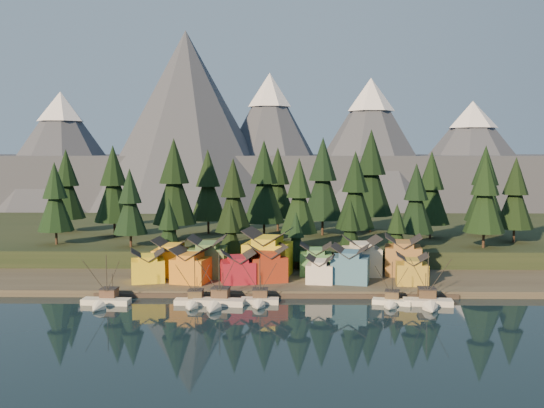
{
  "coord_description": "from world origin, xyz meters",
  "views": [
    {
      "loc": [
        1.33,
        -115.38,
        32.09
      ],
      "look_at": [
        -1.05,
        30.0,
        19.41
      ],
      "focal_mm": 40.0,
      "sensor_mm": 36.0,
      "label": 1
    }
  ],
  "objects_px": {
    "boat_1": "(194,296)",
    "boat_2": "(217,296)",
    "house_back_0": "(172,256)",
    "house_front_0": "(148,265)",
    "boat_5": "(391,296)",
    "boat_3": "(259,294)",
    "boat_6": "(429,295)",
    "boat_0": "(104,295)",
    "house_back_1": "(208,255)",
    "house_front_1": "(191,264)"
  },
  "relations": [
    {
      "from": "boat_2",
      "to": "house_front_0",
      "type": "distance_m",
      "value": 25.09
    },
    {
      "from": "boat_0",
      "to": "boat_2",
      "type": "height_order",
      "value": "boat_2"
    },
    {
      "from": "boat_1",
      "to": "boat_3",
      "type": "bearing_deg",
      "value": 5.41
    },
    {
      "from": "boat_3",
      "to": "boat_6",
      "type": "relative_size",
      "value": 0.88
    },
    {
      "from": "boat_3",
      "to": "boat_2",
      "type": "bearing_deg",
      "value": -166.51
    },
    {
      "from": "boat_0",
      "to": "house_back_1",
      "type": "relative_size",
      "value": 1.16
    },
    {
      "from": "boat_3",
      "to": "boat_6",
      "type": "bearing_deg",
      "value": 0.38
    },
    {
      "from": "boat_3",
      "to": "boat_6",
      "type": "xyz_separation_m",
      "value": [
        35.16,
        -1.07,
        0.19
      ]
    },
    {
      "from": "boat_5",
      "to": "house_front_1",
      "type": "bearing_deg",
      "value": 176.0
    },
    {
      "from": "boat_1",
      "to": "boat_3",
      "type": "xyz_separation_m",
      "value": [
        13.69,
        0.93,
        0.15
      ]
    },
    {
      "from": "house_front_0",
      "to": "house_front_1",
      "type": "relative_size",
      "value": 0.96
    },
    {
      "from": "house_back_0",
      "to": "house_front_1",
      "type": "bearing_deg",
      "value": -48.62
    },
    {
      "from": "boat_6",
      "to": "house_back_0",
      "type": "bearing_deg",
      "value": 163.86
    },
    {
      "from": "boat_0",
      "to": "boat_6",
      "type": "bearing_deg",
      "value": 4.94
    },
    {
      "from": "house_back_0",
      "to": "house_front_0",
      "type": "bearing_deg",
      "value": -117.85
    },
    {
      "from": "house_front_0",
      "to": "house_back_0",
      "type": "height_order",
      "value": "house_back_0"
    },
    {
      "from": "boat_3",
      "to": "house_back_1",
      "type": "distance_m",
      "value": 25.7
    },
    {
      "from": "house_front_1",
      "to": "house_back_0",
      "type": "relative_size",
      "value": 1.03
    },
    {
      "from": "boat_6",
      "to": "house_front_1",
      "type": "xyz_separation_m",
      "value": [
        -51.75,
        15.64,
        3.46
      ]
    },
    {
      "from": "house_back_0",
      "to": "house_back_1",
      "type": "distance_m",
      "value": 9.01
    },
    {
      "from": "boat_1",
      "to": "boat_3",
      "type": "distance_m",
      "value": 13.72
    },
    {
      "from": "boat_5",
      "to": "house_front_0",
      "type": "distance_m",
      "value": 56.71
    },
    {
      "from": "boat_3",
      "to": "boat_6",
      "type": "height_order",
      "value": "boat_6"
    },
    {
      "from": "boat_0",
      "to": "boat_5",
      "type": "bearing_deg",
      "value": 5.78
    },
    {
      "from": "boat_0",
      "to": "boat_5",
      "type": "xyz_separation_m",
      "value": [
        59.96,
        1.22,
        -0.19
      ]
    },
    {
      "from": "boat_0",
      "to": "boat_1",
      "type": "relative_size",
      "value": 1.1
    },
    {
      "from": "boat_1",
      "to": "boat_2",
      "type": "distance_m",
      "value": 5.07
    },
    {
      "from": "boat_5",
      "to": "house_front_1",
      "type": "relative_size",
      "value": 1.05
    },
    {
      "from": "boat_5",
      "to": "house_back_0",
      "type": "height_order",
      "value": "house_back_0"
    },
    {
      "from": "boat_0",
      "to": "boat_2",
      "type": "relative_size",
      "value": 0.93
    },
    {
      "from": "boat_3",
      "to": "house_front_0",
      "type": "bearing_deg",
      "value": 152.51
    },
    {
      "from": "boat_2",
      "to": "house_front_1",
      "type": "height_order",
      "value": "boat_2"
    },
    {
      "from": "boat_2",
      "to": "boat_6",
      "type": "xyz_separation_m",
      "value": [
        43.85,
        0.68,
        0.07
      ]
    },
    {
      "from": "boat_3",
      "to": "house_back_1",
      "type": "relative_size",
      "value": 1.09
    },
    {
      "from": "boat_0",
      "to": "boat_2",
      "type": "xyz_separation_m",
      "value": [
        23.69,
        -0.29,
        0.16
      ]
    },
    {
      "from": "boat_6",
      "to": "house_front_0",
      "type": "distance_m",
      "value": 64.2
    },
    {
      "from": "house_back_0",
      "to": "house_back_1",
      "type": "height_order",
      "value": "house_back_1"
    },
    {
      "from": "boat_2",
      "to": "boat_5",
      "type": "xyz_separation_m",
      "value": [
        36.27,
        1.51,
        -0.35
      ]
    },
    {
      "from": "boat_0",
      "to": "house_back_1",
      "type": "distance_m",
      "value": 30.06
    },
    {
      "from": "house_back_0",
      "to": "boat_3",
      "type": "bearing_deg",
      "value": -40.43
    },
    {
      "from": "boat_2",
      "to": "house_back_0",
      "type": "relative_size",
      "value": 1.34
    },
    {
      "from": "house_front_1",
      "to": "house_front_0",
      "type": "bearing_deg",
      "value": -170.35
    },
    {
      "from": "boat_3",
      "to": "boat_5",
      "type": "relative_size",
      "value": 1.08
    },
    {
      "from": "house_front_1",
      "to": "boat_3",
      "type": "bearing_deg",
      "value": -27.78
    },
    {
      "from": "boat_0",
      "to": "boat_5",
      "type": "distance_m",
      "value": 59.97
    },
    {
      "from": "boat_1",
      "to": "house_front_1",
      "type": "relative_size",
      "value": 1.1
    },
    {
      "from": "boat_1",
      "to": "house_back_1",
      "type": "distance_m",
      "value": 22.84
    },
    {
      "from": "house_front_0",
      "to": "boat_5",
      "type": "bearing_deg",
      "value": -30.36
    },
    {
      "from": "boat_5",
      "to": "house_front_1",
      "type": "height_order",
      "value": "house_front_1"
    },
    {
      "from": "house_front_0",
      "to": "house_front_1",
      "type": "height_order",
      "value": "house_front_1"
    }
  ]
}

